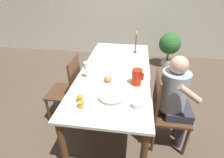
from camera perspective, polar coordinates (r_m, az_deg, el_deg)
The scene contains 15 objects.
ground_plane at distance 2.81m, azimuth 0.93°, elevation -11.11°, with size 20.00×20.00×0.00m, color brown.
wall_back at distance 4.57m, azimuth 5.41°, elevation 23.50°, with size 10.00×0.06×2.60m.
dining_table at distance 2.41m, azimuth 1.07°, elevation 0.92°, with size 0.92×2.10×0.77m.
chair_person_side at distance 2.18m, azimuth 16.79°, elevation -9.63°, with size 0.42×0.42×0.97m.
chair_opposite at distance 2.52m, azimuth -14.08°, elevation -3.06°, with size 0.42×0.42×0.97m.
person_seated at distance 2.10m, azimuth 20.04°, elevation -5.31°, with size 0.39×0.41×1.19m.
red_pitcher at distance 2.03m, azimuth 8.11°, elevation 0.69°, with size 0.14×0.12×0.19m.
wine_glass_water at distance 2.14m, azimuth -8.43°, elevation 4.11°, with size 0.06×0.06×0.21m.
teacup_near_person at distance 1.72m, azimuth 7.83°, elevation -8.63°, with size 0.14×0.14×0.06m.
serving_tray at distance 1.84m, azimuth -0.08°, elevation -5.69°, with size 0.28×0.28×0.03m.
bread_plate at distance 2.09m, azimuth -1.38°, elevation -0.33°, with size 0.18×0.18×0.09m.
jam_jar_amber at distance 1.73m, azimuth -10.09°, elevation -8.09°, with size 0.07×0.07×0.07m.
jam_jar_red at distance 1.80m, azimuth -10.46°, elevation -6.39°, with size 0.07×0.07×0.07m.
candlestick_tall at distance 2.90m, azimuth 7.75°, elevation 11.09°, with size 0.06×0.06×0.36m.
potted_plant at distance 4.23m, azimuth 18.27°, elevation 10.39°, with size 0.48×0.48×0.79m.
Camera 1 is at (0.25, -2.07, 1.88)m, focal length 28.00 mm.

